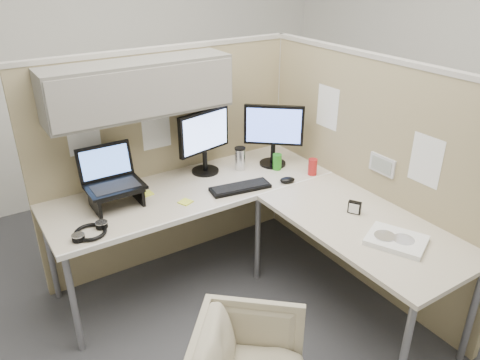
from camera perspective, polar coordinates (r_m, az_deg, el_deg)
ground at (r=3.31m, az=0.92°, el=-15.42°), size 4.50×4.50×0.00m
partition_back at (r=3.30m, az=-10.16°, el=6.27°), size 2.00×0.36×1.63m
partition_right at (r=3.33m, az=14.68°, el=0.76°), size 0.07×2.03×1.63m
desk at (r=3.05m, az=1.65°, el=-3.50°), size 2.00×1.98×0.73m
monitor_left at (r=3.36m, az=-4.38°, el=5.26°), size 0.44×0.20×0.47m
monitor_right at (r=3.48m, az=4.12°, el=6.05°), size 0.36×0.31×0.47m
laptop_station at (r=3.07m, az=-15.21°, el=-0.46°), size 0.35×0.30×0.37m
keyboard at (r=3.20m, az=0.03°, el=-0.94°), size 0.43×0.20×0.02m
mouse at (r=3.30m, az=5.79°, el=0.01°), size 0.13×0.10×0.04m
travel_mug at (r=3.46m, az=0.00°, el=2.63°), size 0.08×0.08×0.17m
soda_can_green at (r=3.43m, az=8.84°, el=1.60°), size 0.07×0.07×0.12m
soda_can_silver at (r=3.48m, az=4.55°, el=2.22°), size 0.07×0.07×0.12m
sticky_note_c at (r=3.20m, az=-11.30°, el=-1.64°), size 0.08×0.08×0.01m
sticky_note_a at (r=3.05m, az=-6.66°, el=-2.68°), size 0.10×0.10×0.01m
headphones at (r=2.83m, az=-17.78°, el=-6.04°), size 0.25×0.25×0.03m
paper_stack at (r=2.77m, az=18.52°, el=-6.97°), size 0.35×0.39×0.03m
desk_clock at (r=2.98m, az=13.79°, el=-3.27°), size 0.07×0.08×0.08m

